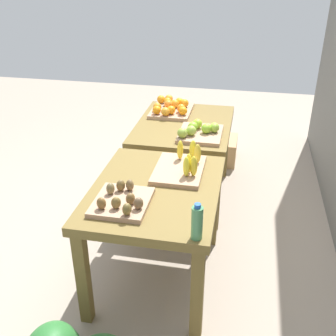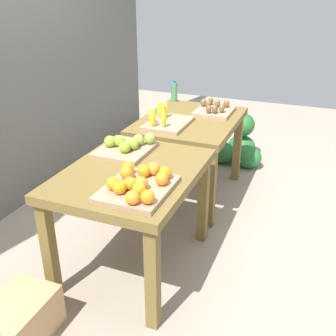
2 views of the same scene
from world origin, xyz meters
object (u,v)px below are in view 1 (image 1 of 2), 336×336
display_table_right (156,202)px  water_bottle (197,223)px  orange_bin (171,108)px  apple_bin (199,132)px  kiwi_bin (122,200)px  display_table_left (184,134)px  banana_crate (182,166)px  cardboard_produce_box (222,150)px

display_table_right → water_bottle: size_ratio=4.98×
orange_bin → apple_bin: bearing=33.2°
display_table_right → kiwi_bin: size_ratio=2.89×
display_table_left → banana_crate: (0.88, 0.13, 0.15)m
apple_bin → banana_crate: 0.63m
orange_bin → water_bottle: bearing=14.9°
water_bottle → banana_crate: bearing=-164.6°
apple_bin → kiwi_bin: apple_bin is taller
orange_bin → display_table_right: bearing=6.8°
display_table_left → kiwi_bin: size_ratio=2.89×
display_table_left → apple_bin: (0.26, 0.16, 0.14)m
orange_bin → water_bottle: (1.82, 0.49, 0.05)m
apple_bin → kiwi_bin: bearing=-15.7°
water_bottle → cardboard_produce_box: bearing=-179.4°
display_table_right → banana_crate: (-0.24, 0.13, 0.15)m
water_bottle → cardboard_produce_box: (-2.39, -0.02, -0.70)m
display_table_right → display_table_left: bearing=180.0°
display_table_right → cardboard_produce_box: size_ratio=2.60×
display_table_right → cardboard_produce_box: 2.02m
apple_bin → banana_crate: bearing=-3.0°
banana_crate → cardboard_produce_box: bearing=174.3°
display_table_left → cardboard_produce_box: size_ratio=2.60×
water_bottle → cardboard_produce_box: size_ratio=0.52×
display_table_left → cardboard_produce_box: display_table_left is taller
display_table_left → banana_crate: bearing=8.4°
display_table_left → cardboard_produce_box: (-0.81, 0.30, -0.50)m
apple_bin → cardboard_produce_box: bearing=172.7°
display_table_right → kiwi_bin: bearing=-31.8°
display_table_left → kiwi_bin: bearing=-6.2°
cardboard_produce_box → display_table_right: bearing=-8.8°
cardboard_produce_box → apple_bin: bearing=-7.3°
display_table_left → display_table_right: bearing=0.0°
kiwi_bin → water_bottle: (0.23, 0.47, 0.07)m
display_table_right → banana_crate: 0.31m
kiwi_bin → display_table_right: bearing=148.2°
display_table_left → orange_bin: 0.33m
banana_crate → cardboard_produce_box: size_ratio=1.10×
banana_crate → kiwi_bin: (0.48, -0.28, -0.01)m
kiwi_bin → display_table_left: bearing=173.8°
banana_crate → display_table_right: bearing=-28.5°
display_table_left → water_bottle: size_ratio=4.98×
kiwi_bin → cardboard_produce_box: bearing=168.4°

